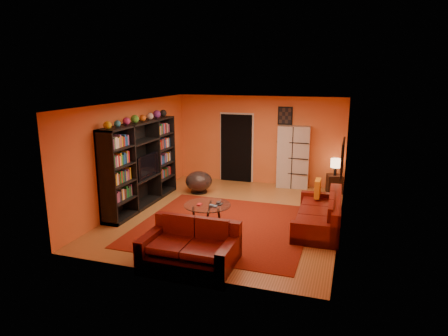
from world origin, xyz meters
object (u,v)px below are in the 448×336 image
(tv, at_px, (144,166))
(bowl_chair, at_px, (199,181))
(entertainment_unit, at_px, (141,165))
(loveseat, at_px, (191,245))
(coffee_table, at_px, (207,207))
(table_lamp, at_px, (336,164))
(side_table, at_px, (334,184))
(sofa, at_px, (322,215))
(storage_cabinet, at_px, (293,157))

(tv, xyz_separation_m, bowl_chair, (0.89, 1.38, -0.69))
(entertainment_unit, distance_m, loveseat, 3.44)
(coffee_table, bearing_deg, bowl_chair, 115.81)
(bowl_chair, bearing_deg, tv, -122.79)
(tv, bearing_deg, table_lamp, -60.32)
(entertainment_unit, distance_m, table_lamp, 5.23)
(coffee_table, relative_size, side_table, 2.01)
(tv, relative_size, loveseat, 0.61)
(loveseat, bearing_deg, table_lamp, -23.16)
(entertainment_unit, bearing_deg, tv, 50.22)
(sofa, height_order, side_table, sofa)
(tv, bearing_deg, coffee_table, -114.87)
(table_lamp, bearing_deg, entertainment_unit, -150.02)
(tv, bearing_deg, side_table, -60.32)
(side_table, bearing_deg, table_lamp, 90.00)
(bowl_chair, distance_m, side_table, 3.77)
(bowl_chair, bearing_deg, side_table, 18.03)
(loveseat, height_order, side_table, loveseat)
(bowl_chair, height_order, side_table, bowl_chair)
(entertainment_unit, xyz_separation_m, loveseat, (2.33, -2.41, -0.77))
(entertainment_unit, relative_size, coffee_table, 2.98)
(tv, relative_size, coffee_table, 1.00)
(tv, bearing_deg, entertainment_unit, 140.22)
(tv, xyz_separation_m, coffee_table, (2.01, -0.93, -0.55))
(loveseat, relative_size, table_lamp, 3.59)
(storage_cabinet, bearing_deg, side_table, -14.26)
(coffee_table, bearing_deg, storage_cabinet, 71.03)
(sofa, xyz_separation_m, bowl_chair, (-3.47, 1.55, 0.04))
(bowl_chair, relative_size, table_lamp, 1.60)
(table_lamp, bearing_deg, tv, -150.32)
(coffee_table, height_order, table_lamp, table_lamp)
(loveseat, bearing_deg, bowl_chair, 20.24)
(sofa, bearing_deg, loveseat, -133.99)
(bowl_chair, xyz_separation_m, side_table, (3.58, 1.17, -0.07))
(sofa, distance_m, table_lamp, 2.77)
(storage_cabinet, distance_m, side_table, 1.38)
(loveseat, bearing_deg, sofa, -41.66)
(loveseat, bearing_deg, tv, 43.12)
(loveseat, height_order, coffee_table, loveseat)
(loveseat, relative_size, bowl_chair, 2.24)
(entertainment_unit, height_order, side_table, entertainment_unit)
(table_lamp, bearing_deg, side_table, -90.00)
(tv, distance_m, table_lamp, 5.15)
(coffee_table, bearing_deg, loveseat, -80.27)
(sofa, relative_size, side_table, 4.58)
(entertainment_unit, relative_size, bowl_chair, 4.05)
(tv, bearing_deg, sofa, -92.17)
(entertainment_unit, height_order, storage_cabinet, entertainment_unit)
(entertainment_unit, xyz_separation_m, storage_cabinet, (3.32, 2.80, -0.15))
(tv, height_order, side_table, tv)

